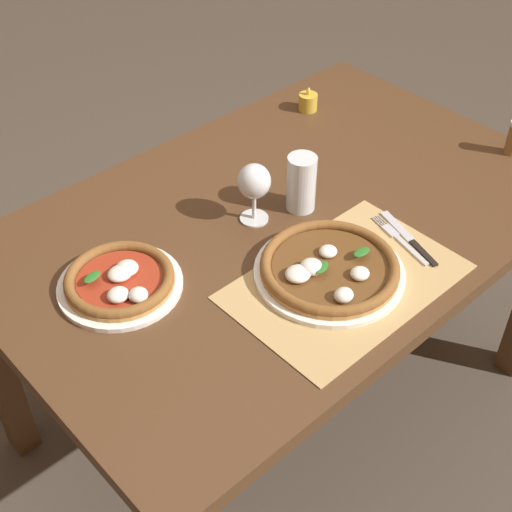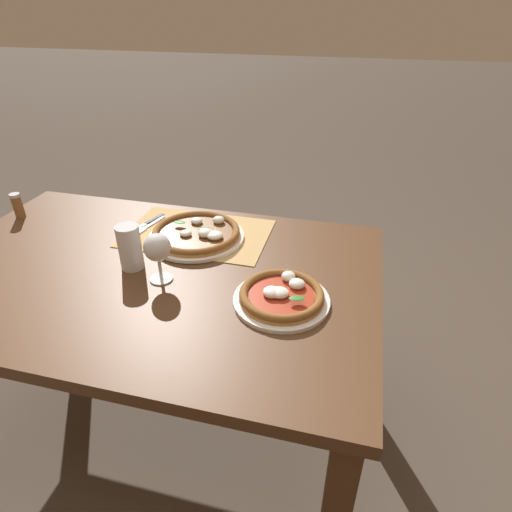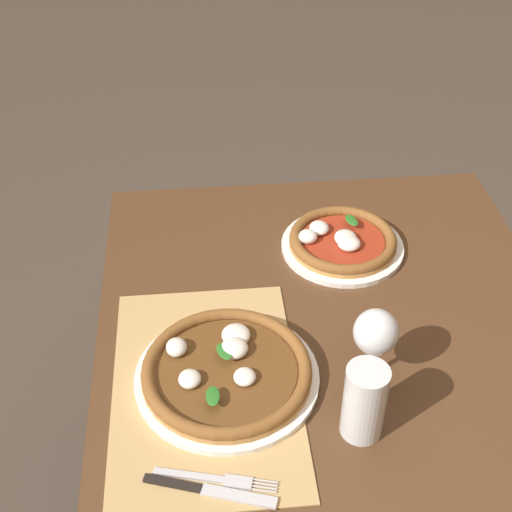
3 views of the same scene
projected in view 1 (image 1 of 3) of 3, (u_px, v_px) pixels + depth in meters
The scene contains 10 objects.
ground_plane at pixel (279, 402), 2.23m from camera, with size 24.00×24.00×0.00m, color #473D33.
dining_table at pixel (284, 245), 1.80m from camera, with size 1.43×0.93×0.74m.
paper_placemat at pixel (346, 282), 1.56m from camera, with size 0.51×0.33×0.00m, color tan.
pizza_near at pixel (329, 268), 1.56m from camera, with size 0.33×0.33×0.05m.
pizza_far at pixel (120, 281), 1.53m from camera, with size 0.27×0.27×0.05m.
wine_glass at pixel (254, 184), 1.66m from camera, with size 0.08×0.08×0.16m.
pint_glass at pixel (301, 184), 1.72m from camera, with size 0.07×0.07×0.15m.
fork at pixel (400, 239), 1.66m from camera, with size 0.07×0.20×0.00m.
knife at pixel (408, 238), 1.67m from camera, with size 0.08×0.21×0.01m.
votive_candle at pixel (308, 103), 2.11m from camera, with size 0.06×0.06×0.07m.
Camera 1 is at (-0.98, -0.96, 1.81)m, focal length 50.00 mm.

